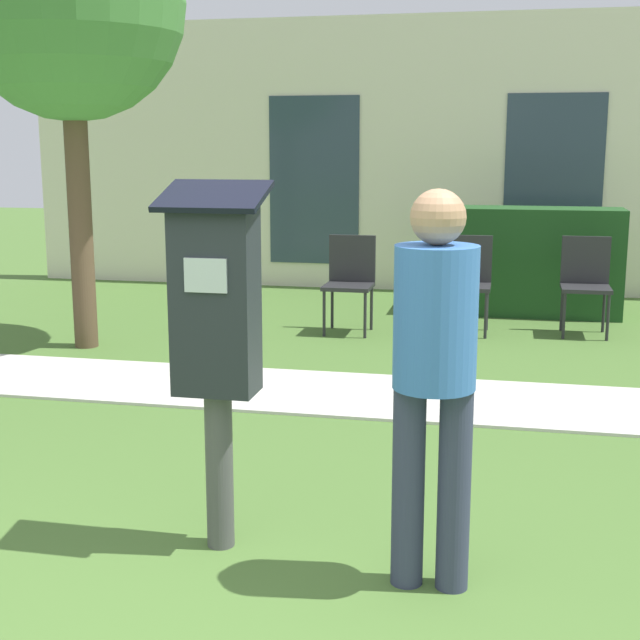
{
  "coord_description": "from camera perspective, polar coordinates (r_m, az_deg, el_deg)",
  "views": [
    {
      "loc": [
        0.93,
        -2.41,
        1.74
      ],
      "look_at": [
        0.21,
        1.0,
        1.05
      ],
      "focal_mm": 50.0,
      "sensor_mm": 36.0,
      "label": 1
    }
  ],
  "objects": [
    {
      "name": "parking_meter",
      "position": [
        3.76,
        -6.68,
        0.05
      ],
      "size": [
        0.44,
        0.31,
        1.59
      ],
      "color": "#4C4C4C",
      "rests_on": "ground"
    },
    {
      "name": "hedge_row",
      "position": [
        9.44,
        13.37,
        3.67
      ],
      "size": [
        1.8,
        0.6,
        1.1
      ],
      "color": "#1E471E",
      "rests_on": "ground"
    },
    {
      "name": "tree",
      "position": [
        7.93,
        -15.77,
        18.81
      ],
      "size": [
        1.9,
        1.9,
        3.82
      ],
      "color": "brown",
      "rests_on": "ground"
    },
    {
      "name": "sidewalk",
      "position": [
        6.27,
        3.02,
        -4.81
      ],
      "size": [
        12.0,
        1.1,
        0.02
      ],
      "color": "beige",
      "rests_on": "ground"
    },
    {
      "name": "building_facade",
      "position": [
        10.77,
        7.18,
        10.37
      ],
      "size": [
        10.0,
        0.26,
        3.2
      ],
      "color": "beige",
      "rests_on": "ground"
    },
    {
      "name": "outdoor_chair_left",
      "position": [
        8.33,
        1.94,
        2.86
      ],
      "size": [
        0.44,
        0.44,
        0.9
      ],
      "rotation": [
        0.0,
        0.0,
        0.0
      ],
      "color": "#262628",
      "rests_on": "ground"
    },
    {
      "name": "outdoor_chair_right",
      "position": [
        8.58,
        16.63,
        2.63
      ],
      "size": [
        0.44,
        0.44,
        0.9
      ],
      "rotation": [
        0.0,
        0.0,
        0.13
      ],
      "color": "#262628",
      "rests_on": "ground"
    },
    {
      "name": "person_standing",
      "position": [
        3.43,
        7.33,
        -2.57
      ],
      "size": [
        0.32,
        0.32,
        1.58
      ],
      "rotation": [
        0.0,
        0.0,
        -0.2
      ],
      "color": "#333851",
      "rests_on": "ground"
    },
    {
      "name": "outdoor_chair_middle",
      "position": [
        8.43,
        9.41,
        2.8
      ],
      "size": [
        0.44,
        0.44,
        0.9
      ],
      "rotation": [
        0.0,
        0.0,
        -0.43
      ],
      "color": "#262628",
      "rests_on": "ground"
    }
  ]
}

